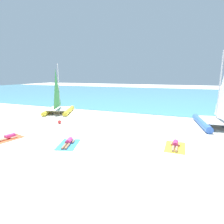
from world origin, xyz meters
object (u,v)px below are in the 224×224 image
object	(u,v)px
sailboat_blue	(219,116)
sunbather_right	(175,145)
towel_left	(7,139)
sunbather_middle	(68,142)
sailboat_yellow	(59,106)
towel_middle	(68,144)
sunbather_left	(8,137)
beach_ball	(59,122)
towel_right	(175,147)

from	to	relation	value
sailboat_blue	sunbather_right	bearing A→B (deg)	-127.10
towel_left	sunbather_middle	xyz separation A→B (m)	(4.21, 0.72, 0.13)
sailboat_yellow	towel_middle	size ratio (longest dim) A/B	2.77
sailboat_blue	sunbather_middle	xyz separation A→B (m)	(-8.93, -7.55, -0.76)
towel_left	sunbather_right	bearing A→B (deg)	14.48
sailboat_yellow	sunbather_left	distance (m)	8.49
sailboat_yellow	beach_ball	xyz separation A→B (m)	(2.85, -3.72, -0.63)
sunbather_right	towel_left	bearing A→B (deg)	-166.29
towel_middle	towel_right	xyz separation A→B (m)	(5.98, 1.91, 0.00)
sailboat_yellow	sunbather_middle	world-z (taller)	sailboat_yellow
sunbather_left	sunbather_right	size ratio (longest dim) A/B	1.00
sunbather_left	sunbather_right	bearing A→B (deg)	26.77
towel_left	towel_middle	size ratio (longest dim) A/B	1.00
towel_middle	beach_ball	bearing A→B (deg)	132.29
sunbather_middle	sunbather_right	size ratio (longest dim) A/B	0.99
sunbather_middle	towel_right	xyz separation A→B (m)	(6.00, 1.85, -0.13)
sailboat_yellow	towel_left	distance (m)	8.56
sunbather_left	towel_middle	bearing A→B (deg)	20.59
towel_left	towel_right	xyz separation A→B (m)	(10.20, 2.57, 0.00)
towel_right	sunbather_right	distance (m)	0.14
towel_left	sunbather_left	world-z (taller)	sunbather_left
sunbather_left	beach_ball	xyz separation A→B (m)	(0.69, 4.46, 0.02)
sailboat_blue	towel_middle	world-z (taller)	sailboat_blue
sailboat_yellow	beach_ball	distance (m)	4.73
sailboat_blue	towel_right	world-z (taller)	sailboat_blue
sailboat_yellow	sunbather_left	size ratio (longest dim) A/B	3.38
sailboat_blue	beach_ball	bearing A→B (deg)	-172.82
sailboat_yellow	towel_right	bearing A→B (deg)	-47.37
towel_middle	sunbather_left	bearing A→B (deg)	-172.03
sunbather_left	towel_middle	xyz separation A→B (m)	(4.21, 0.59, -0.13)
sunbather_left	sailboat_blue	bearing A→B (deg)	44.63
sailboat_blue	towel_right	distance (m)	6.48
sunbather_left	beach_ball	bearing A→B (deg)	93.83
sunbather_middle	sunbather_right	world-z (taller)	same
towel_left	towel_middle	xyz separation A→B (m)	(4.23, 0.66, 0.00)
sunbather_left	towel_right	distance (m)	10.49
sunbather_left	towel_middle	distance (m)	4.25
towel_right	sunbather_middle	bearing A→B (deg)	-162.87
towel_right	sunbather_left	bearing A→B (deg)	-166.20
sunbather_left	sunbather_middle	world-z (taller)	same
towel_middle	sunbather_right	xyz separation A→B (m)	(5.98, 1.98, 0.13)
towel_middle	beach_ball	size ratio (longest dim) A/B	6.26
towel_right	beach_ball	world-z (taller)	beach_ball
sunbather_left	towel_right	world-z (taller)	sunbather_left
towel_right	sailboat_blue	bearing A→B (deg)	62.77
towel_right	beach_ball	distance (m)	9.70
towel_right	sailboat_yellow	bearing A→B (deg)	155.32
sailboat_yellow	sunbather_right	size ratio (longest dim) A/B	3.37
sunbather_middle	beach_ball	size ratio (longest dim) A/B	5.08
sailboat_yellow	sailboat_blue	distance (m)	15.29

